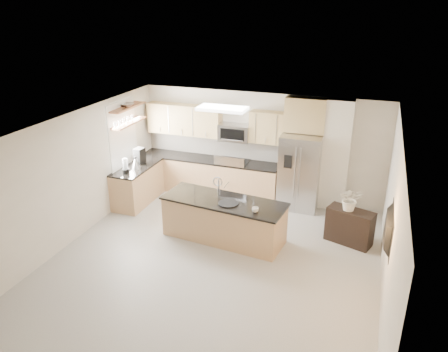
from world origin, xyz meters
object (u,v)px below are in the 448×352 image
at_px(cup, 255,210).
at_px(flower_vase, 351,193).
at_px(refrigerator, 300,172).
at_px(kettle, 135,163).
at_px(credenza, 350,226).
at_px(coffee_maker, 139,156).
at_px(island, 224,219).
at_px(television, 385,228).
at_px(bowl, 127,104).
at_px(microwave, 235,133).
at_px(blender, 126,167).
at_px(range, 233,179).
at_px(platter, 228,203).

xyz_separation_m(cup, flower_vase, (1.67, 0.98, 0.17)).
height_order(cup, flower_vase, flower_vase).
relative_size(refrigerator, kettle, 6.21).
relative_size(credenza, kettle, 3.19).
height_order(refrigerator, coffee_maker, refrigerator).
distance_m(island, television, 3.33).
bearing_deg(bowl, island, -21.55).
distance_m(credenza, television, 2.09).
bearing_deg(kettle, bowl, 136.91).
height_order(refrigerator, kettle, refrigerator).
distance_m(microwave, coffee_maker, 2.37).
height_order(kettle, flower_vase, flower_vase).
bearing_deg(refrigerator, blender, -158.39).
bearing_deg(microwave, range, -90.00).
relative_size(blender, coffee_maker, 0.93).
bearing_deg(flower_vase, cup, -149.67).
bearing_deg(microwave, credenza, -26.80).
distance_m(cup, blender, 3.41).
relative_size(flower_vase, television, 0.68).
height_order(cup, bowl, bowl).
xyz_separation_m(microwave, credenza, (2.94, -1.49, -1.26)).
distance_m(platter, blender, 2.79).
bearing_deg(range, refrigerator, -1.60).
bearing_deg(range, microwave, 90.00).
bearing_deg(coffee_maker, blender, -88.28).
xyz_separation_m(microwave, coffee_maker, (-2.09, -0.99, -0.53)).
bearing_deg(blender, cup, -13.94).
xyz_separation_m(refrigerator, island, (-1.17, -2.00, -0.45)).
bearing_deg(bowl, range, 23.23).
distance_m(credenza, blender, 5.07).
xyz_separation_m(coffee_maker, bowl, (-0.16, -0.10, 1.28)).
height_order(range, credenza, range).
bearing_deg(blender, flower_vase, 1.81).
bearing_deg(coffee_maker, kettle, -77.48).
bearing_deg(flower_vase, coffee_maker, 174.19).
bearing_deg(microwave, platter, -74.70).
bearing_deg(platter, cup, -15.74).
bearing_deg(platter, blender, 166.46).
relative_size(platter, kettle, 1.41).
bearing_deg(microwave, kettle, -147.29).
distance_m(credenza, coffee_maker, 5.12).
xyz_separation_m(refrigerator, platter, (-1.03, -2.13, -0.01)).
xyz_separation_m(microwave, bowl, (-2.25, -1.09, 0.76)).
xyz_separation_m(island, television, (3.02, -1.07, 0.91)).
relative_size(range, microwave, 1.50).
xyz_separation_m(platter, coffee_maker, (-2.72, 1.32, 0.22)).
bearing_deg(coffee_maker, island, -24.66).
bearing_deg(flower_vase, island, -164.26).
bearing_deg(credenza, range, 173.53).
bearing_deg(credenza, blender, -159.75).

